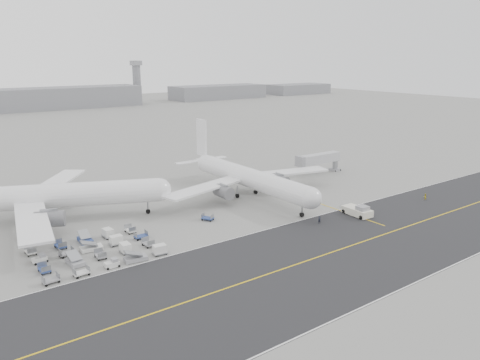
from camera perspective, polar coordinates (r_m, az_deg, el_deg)
ground at (r=92.60m, az=-1.82°, el=-6.80°), size 700.00×700.00×0.00m
taxiway at (r=82.72m, az=8.26°, el=-9.69°), size 220.00×59.00×0.03m
horizon_buildings at (r=342.15m, az=-22.83°, el=7.95°), size 520.00×28.00×28.00m
control_tower at (r=367.98m, az=-12.46°, el=11.69°), size 7.00×7.00×31.25m
airliner_a at (r=107.56m, az=-22.80°, el=-1.87°), size 51.03×49.88×18.62m
airliner_b at (r=116.83m, az=0.89°, el=0.36°), size 49.20×49.74×17.16m
pushback_tug at (r=106.82m, az=14.16°, el=-3.68°), size 3.53×8.90×2.53m
jet_bridge at (r=141.43m, az=9.60°, el=2.47°), size 16.59×3.31×6.27m
gse_cluster at (r=88.15m, az=-17.08°, el=-8.64°), size 26.22×20.82×1.93m
stray_dolly at (r=101.14m, az=-3.96°, el=-4.93°), size 2.63×2.95×1.54m
ground_crew_a at (r=99.97m, az=9.66°, el=-4.79°), size 0.71×0.51×1.83m
ground_crew_b at (r=123.36m, az=21.62°, el=-1.91°), size 0.97×0.88×1.63m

